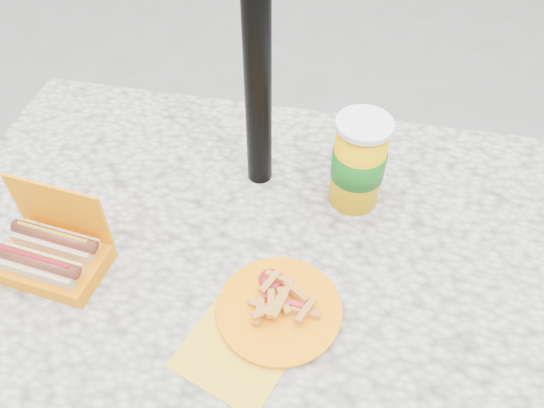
% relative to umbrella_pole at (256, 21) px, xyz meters
% --- Properties ---
extents(ground, '(60.00, 60.00, 0.00)m').
position_rel_umbrella_pole_xyz_m(ground, '(0.00, -0.16, -1.10)').
color(ground, slate).
extents(picnic_table, '(1.20, 0.80, 0.75)m').
position_rel_umbrella_pole_xyz_m(picnic_table, '(0.00, -0.16, -0.46)').
color(picnic_table, beige).
rests_on(picnic_table, ground).
extents(umbrella_pole, '(0.05, 0.05, 2.20)m').
position_rel_umbrella_pole_xyz_m(umbrella_pole, '(0.00, 0.00, 0.00)').
color(umbrella_pole, black).
rests_on(umbrella_pole, ground).
extents(hotdog_box, '(0.20, 0.14, 0.15)m').
position_rel_umbrella_pole_xyz_m(hotdog_box, '(-0.31, -0.30, -0.32)').
color(hotdog_box, '#FF8600').
rests_on(hotdog_box, picnic_table).
extents(fries_plate, '(0.26, 0.29, 0.04)m').
position_rel_umbrella_pole_xyz_m(fries_plate, '(0.10, -0.32, -0.34)').
color(fries_plate, yellow).
rests_on(fries_plate, picnic_table).
extents(soda_cup, '(0.10, 0.10, 0.20)m').
position_rel_umbrella_pole_xyz_m(soda_cup, '(0.20, -0.03, -0.25)').
color(soda_cup, '#FFB500').
rests_on(soda_cup, picnic_table).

